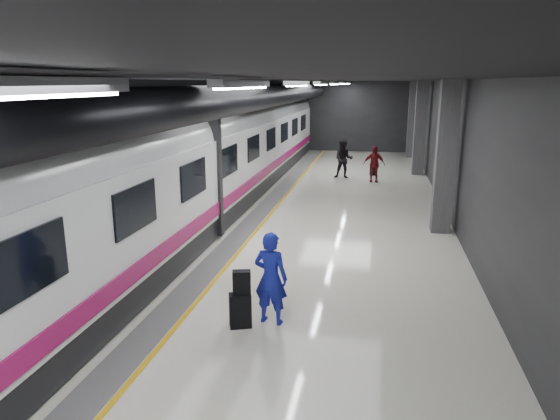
{
  "coord_description": "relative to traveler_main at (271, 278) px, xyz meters",
  "views": [
    {
      "loc": [
        2.58,
        -13.29,
        4.42
      ],
      "look_at": [
        0.21,
        -1.22,
        1.26
      ],
      "focal_mm": 32.0,
      "sensor_mm": 36.0,
      "label": 1
    }
  ],
  "objects": [
    {
      "name": "traveler_far_a",
      "position": [
        0.28,
        15.09,
        0.01
      ],
      "size": [
        0.88,
        0.69,
        1.81
      ],
      "primitive_type": "imported",
      "rotation": [
        0.0,
        0.0,
        -0.0
      ],
      "color": "black",
      "rests_on": "ground"
    },
    {
      "name": "suitcase_far",
      "position": [
        1.67,
        16.05,
        -0.67
      ],
      "size": [
        0.36,
        0.29,
        0.45
      ],
      "primitive_type": "cube",
      "rotation": [
        0.0,
        0.0,
        0.36
      ],
      "color": "black",
      "rests_on": "ground"
    },
    {
      "name": "platform_hall",
      "position": [
        -1.03,
        5.79,
        2.64
      ],
      "size": [
        10.02,
        40.02,
        4.51
      ],
      "color": "black",
      "rests_on": "ground"
    },
    {
      "name": "traveler_main",
      "position": [
        0.0,
        0.0,
        0.0
      ],
      "size": [
        0.71,
        0.53,
        1.79
      ],
      "primitive_type": "imported",
      "rotation": [
        0.0,
        0.0,
        2.97
      ],
      "color": "#1E1AC6",
      "rests_on": "ground"
    },
    {
      "name": "shoulder_bag",
      "position": [
        -0.49,
        -0.25,
        -0.02
      ],
      "size": [
        0.37,
        0.26,
        0.44
      ],
      "primitive_type": "cube",
      "rotation": [
        0.0,
        0.0,
        0.27
      ],
      "color": "black",
      "rests_on": "suitcase_main"
    },
    {
      "name": "train",
      "position": [
        -3.99,
        4.83,
        1.18
      ],
      "size": [
        3.05,
        38.0,
        4.05
      ],
      "color": "black",
      "rests_on": "ground"
    },
    {
      "name": "suitcase_main",
      "position": [
        -0.52,
        -0.28,
        -0.57
      ],
      "size": [
        0.46,
        0.38,
        0.65
      ],
      "primitive_type": "cube",
      "rotation": [
        0.0,
        0.0,
        0.37
      ],
      "color": "black",
      "rests_on": "ground"
    },
    {
      "name": "ground",
      "position": [
        -0.74,
        4.83,
        -0.89
      ],
      "size": [
        40.0,
        40.0,
        0.0
      ],
      "primitive_type": "plane",
      "color": "silver",
      "rests_on": "ground"
    },
    {
      "name": "traveler_far_b",
      "position": [
        1.7,
        14.41,
        -0.08
      ],
      "size": [
        0.97,
        0.43,
        1.63
      ],
      "primitive_type": "imported",
      "rotation": [
        0.0,
        0.0,
        0.03
      ],
      "color": "maroon",
      "rests_on": "ground"
    }
  ]
}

